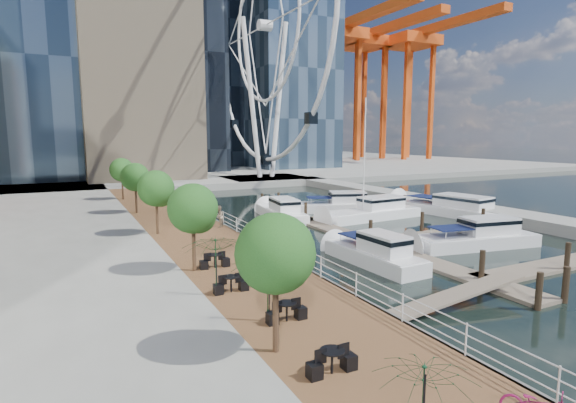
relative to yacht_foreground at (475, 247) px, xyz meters
The scene contains 18 objects.
ground 9.86m from the yacht_foreground, 157.88° to the right, with size 520.00×520.00×0.00m, color black.
boardwalk 21.37m from the yacht_foreground, 148.10° to the left, with size 6.00×60.00×1.00m, color brown.
seawall 18.89m from the yacht_foreground, 143.29° to the left, with size 0.25×60.00×1.00m, color #595954.
land_far 98.71m from the yacht_foreground, 95.31° to the left, with size 200.00×114.00×1.00m, color gray.
breakwater 19.58m from the yacht_foreground, 56.30° to the left, with size 4.00×60.00×1.00m, color gray.
pier 48.53m from the yacht_foreground, 84.25° to the left, with size 14.00×12.00×1.00m, color gray.
railing 19.02m from the yacht_foreground, 143.47° to the left, with size 0.10×60.00×1.05m, color white, non-canonical shape.
floating_docks 6.39m from the yacht_foreground, 100.58° to the left, with size 16.00×34.00×2.60m.
ferris_wheel 55.02m from the yacht_foreground, 84.25° to the left, with size 5.80×45.60×47.80m.
port_cranes 110.82m from the yacht_foreground, 57.52° to the left, with size 40.00×52.00×38.00m.
street_trees 23.37m from the yacht_foreground, 153.39° to the left, with size 2.60×42.60×4.60m.
cafe_tables 20.40m from the yacht_foreground, 163.70° to the right, with size 2.50×13.70×0.74m.
yacht_foreground is the anchor object (origin of this frame).
pedestrian_near 16.19m from the yacht_foreground, behind, with size 0.54×0.35×1.47m, color #4C5265.
pedestrian_mid 19.12m from the yacht_foreground, 146.26° to the left, with size 0.82×0.64×1.69m, color gray.
pedestrian_far 33.41m from the yacht_foreground, 121.92° to the left, with size 1.06×0.44×1.82m, color #383F46.
moored_yachts 10.80m from the yacht_foreground, 88.55° to the left, with size 22.35×35.04×11.50m.
cafe_seating 21.55m from the yacht_foreground, 159.47° to the right, with size 4.23×14.52×2.66m.
Camera 1 is at (-17.25, -18.51, 7.97)m, focal length 28.00 mm.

